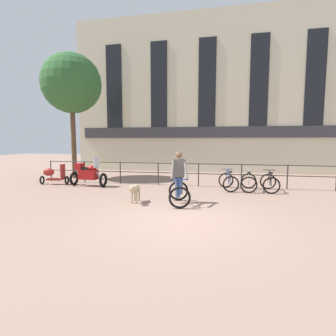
# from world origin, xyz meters

# --- Properties ---
(ground_plane) EXTENTS (60.00, 60.00, 0.00)m
(ground_plane) POSITION_xyz_m (0.00, 0.00, 0.00)
(ground_plane) COLOR #8E7060
(canal_railing) EXTENTS (15.05, 0.05, 1.05)m
(canal_railing) POSITION_xyz_m (-0.00, 5.20, 0.71)
(canal_railing) COLOR #2D2B28
(canal_railing) RESTS_ON ground_plane
(building_facade) EXTENTS (18.00, 0.72, 10.23)m
(building_facade) POSITION_xyz_m (0.00, 10.99, 5.09)
(building_facade) COLOR beige
(building_facade) RESTS_ON ground_plane
(cyclist_with_bike) EXTENTS (0.90, 1.28, 1.70)m
(cyclist_with_bike) POSITION_xyz_m (-0.34, 1.80, 0.76)
(cyclist_with_bike) COLOR black
(cyclist_with_bike) RESTS_ON ground_plane
(dog) EXTENTS (0.29, 0.99, 0.64)m
(dog) POSITION_xyz_m (-1.78, 1.58, 0.45)
(dog) COLOR tan
(dog) RESTS_ON ground_plane
(parked_motorcycle) EXTENTS (1.67, 0.74, 1.35)m
(parked_motorcycle) POSITION_xyz_m (-4.92, 4.24, 0.56)
(parked_motorcycle) COLOR black
(parked_motorcycle) RESTS_ON ground_plane
(parked_bicycle_near_lamp) EXTENTS (0.84, 1.21, 0.86)m
(parked_bicycle_near_lamp) POSITION_xyz_m (1.30, 4.54, 0.36)
(parked_bicycle_near_lamp) COLOR black
(parked_bicycle_near_lamp) RESTS_ON ground_plane
(parked_bicycle_mid_left) EXTENTS (0.75, 1.16, 0.86)m
(parked_bicycle_mid_left) POSITION_xyz_m (2.12, 4.54, 0.36)
(parked_bicycle_mid_left) COLOR black
(parked_bicycle_mid_left) RESTS_ON ground_plane
(parked_bicycle_mid_right) EXTENTS (0.70, 1.14, 0.86)m
(parked_bicycle_mid_right) POSITION_xyz_m (2.94, 4.54, 0.36)
(parked_bicycle_mid_right) COLOR black
(parked_bicycle_mid_right) RESTS_ON ground_plane
(parked_scooter) EXTENTS (1.33, 0.58, 0.96)m
(parked_scooter) POSITION_xyz_m (-6.76, 4.33, 0.46)
(parked_scooter) COLOR black
(parked_scooter) RESTS_ON ground_plane
(tree_canalside_left) EXTENTS (3.17, 3.17, 6.71)m
(tree_canalside_left) POSITION_xyz_m (-6.98, 6.54, 5.10)
(tree_canalside_left) COLOR brown
(tree_canalside_left) RESTS_ON ground_plane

